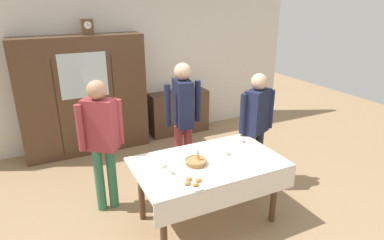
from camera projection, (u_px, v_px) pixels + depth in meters
The scene contains 18 objects.
ground_plane at pixel (199, 210), 4.04m from camera, with size 12.00×12.00×0.00m, color #997A56.
back_wall at pixel (131, 64), 5.79m from camera, with size 6.40×0.10×2.70m, color silver.
dining_table at pixel (209, 171), 3.61m from camera, with size 1.63×0.98×0.77m.
wall_cabinet at pixel (84, 96), 5.31m from camera, with size 1.98×0.46×1.92m.
mantel_clock at pixel (87, 27), 5.00m from camera, with size 0.18×0.11×0.24m.
bookshelf_low at pixel (179, 112), 6.25m from camera, with size 1.12×0.35×0.80m.
book_stack at pixel (179, 90), 6.09m from camera, with size 0.18×0.23×0.09m.
tea_cup_back_edge at pixel (162, 166), 3.45m from camera, with size 0.13×0.13×0.06m.
tea_cup_near_right at pixel (241, 140), 4.06m from camera, with size 0.13×0.13×0.06m.
tea_cup_near_left at pixel (169, 172), 3.32m from camera, with size 0.13×0.13×0.06m.
tea_cup_far_left at pixel (225, 153), 3.73m from camera, with size 0.13×0.13×0.06m.
bread_basket at pixel (196, 161), 3.52m from camera, with size 0.24×0.24×0.16m.
pastry_plate at pixel (193, 183), 3.15m from camera, with size 0.28×0.28×0.05m.
spoon_mid_left at pixel (236, 146), 3.96m from camera, with size 0.12×0.02×0.01m.
spoon_back_edge at pixel (262, 165), 3.51m from camera, with size 0.12×0.02×0.01m.
person_behind_table_right at pixel (183, 112), 4.37m from camera, with size 0.52×0.38×1.69m.
person_by_cabinet at pixel (256, 120), 4.29m from camera, with size 0.52×0.33×1.57m.
person_behind_table_left at pixel (101, 134), 3.75m from camera, with size 0.52×0.38×1.63m.
Camera 1 is at (-1.57, -3.01, 2.46)m, focal length 30.61 mm.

